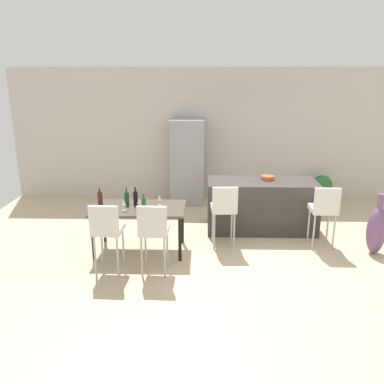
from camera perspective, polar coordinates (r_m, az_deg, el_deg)
name	(u,v)px	position (r m, az deg, el deg)	size (l,w,h in m)	color
ground_plane	(245,248)	(6.59, 7.75, -8.04)	(10.00, 10.00, 0.00)	#C6B28E
back_wall	(235,135)	(8.96, 6.24, 8.26)	(10.00, 0.12, 2.90)	beige
kitchen_island	(261,206)	(7.24, 10.00, -1.94)	(1.94, 0.81, 0.92)	#383330
bar_chair_left	(224,207)	(6.35, 4.67, -2.12)	(0.42, 0.42, 1.05)	silver
bar_chair_middle	(324,208)	(6.63, 18.61, -2.14)	(0.40, 0.40, 1.05)	silver
dining_table	(139,211)	(6.25, -7.67, -2.78)	(1.44, 0.82, 0.74)	#4C4238
dining_chair_near	(107,228)	(5.60, -12.26, -5.06)	(0.42, 0.42, 1.05)	silver
dining_chair_far	(153,228)	(5.48, -5.61, -5.23)	(0.41, 0.41, 1.05)	silver
wine_bottle_right	(144,205)	(5.96, -6.99, -1.86)	(0.07, 0.07, 0.29)	#194723
wine_bottle_corner	(136,198)	(6.31, -8.18, -0.87)	(0.07, 0.07, 0.29)	black
wine_bottle_middle	(100,199)	(6.31, -13.18, -1.01)	(0.08, 0.08, 0.31)	#471E19
wine_bottle_end	(127,198)	(6.34, -9.44, -0.90)	(0.07, 0.07, 0.29)	#194723
wine_glass_left	(139,201)	(6.11, -7.66, -1.32)	(0.07, 0.07, 0.17)	silver
wine_glass_far	(159,198)	(6.25, -4.77, -0.84)	(0.07, 0.07, 0.17)	silver
wine_glass_near	(124,203)	(6.06, -9.85, -1.57)	(0.07, 0.07, 0.17)	silver
refrigerator	(188,162)	(8.60, -0.64, 4.42)	(0.72, 0.68, 1.84)	#939699
fruit_bowl	(268,178)	(7.21, 10.89, 2.04)	(0.23, 0.23, 0.07)	#C6512D
floor_vase	(376,230)	(6.84, 25.15, -4.98)	(0.29, 0.29, 0.98)	#704C75
potted_plant	(322,187)	(9.10, 18.28, 0.71)	(0.43, 0.43, 0.63)	#996B4C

